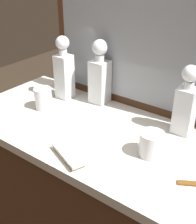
{
  "coord_description": "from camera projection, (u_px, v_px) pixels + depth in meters",
  "views": [
    {
      "loc": [
        0.62,
        -0.82,
        1.5
      ],
      "look_at": [
        0.0,
        0.0,
        0.94
      ],
      "focal_mm": 47.53,
      "sensor_mm": 36.0,
      "label": 1
    }
  ],
  "objects": [
    {
      "name": "crystal_decanter_far_left",
      "position": [
        185.0,
        107.0,
        1.14
      ],
      "size": [
        0.07,
        0.07,
        0.28
      ],
      "color": "white",
      "rests_on": "dresser"
    },
    {
      "name": "dresser_mirror",
      "position": [
        136.0,
        28.0,
        1.22
      ],
      "size": [
        0.87,
        0.03,
        0.72
      ],
      "color": "#472816",
      "rests_on": "dresser"
    },
    {
      "name": "dresser",
      "position": [
        98.0,
        206.0,
        1.41
      ],
      "size": [
        1.22,
        0.57,
        0.86
      ],
      "color": "#472816",
      "rests_on": "ground_plane"
    },
    {
      "name": "crystal_decanter_right",
      "position": [
        64.0,
        74.0,
        1.42
      ],
      "size": [
        0.07,
        0.07,
        0.31
      ],
      "color": "white",
      "rests_on": "dresser"
    },
    {
      "name": "silver_brush_center",
      "position": [
        69.0,
        155.0,
        1.03
      ],
      "size": [
        0.17,
        0.11,
        0.02
      ],
      "color": "#B7A88C",
      "rests_on": "dresser"
    },
    {
      "name": "crystal_tumbler_right",
      "position": [
        43.0,
        99.0,
        1.35
      ],
      "size": [
        0.08,
        0.08,
        0.1
      ],
      "color": "white",
      "rests_on": "dresser"
    },
    {
      "name": "crystal_decanter_front",
      "position": [
        100.0,
        78.0,
        1.37
      ],
      "size": [
        0.08,
        0.08,
        0.3
      ],
      "color": "white",
      "rests_on": "dresser"
    },
    {
      "name": "crystal_tumbler_far_right",
      "position": [
        151.0,
        145.0,
        1.04
      ],
      "size": [
        0.09,
        0.09,
        0.09
      ],
      "color": "white",
      "rests_on": "dresser"
    },
    {
      "name": "porcelain_dish",
      "position": [
        2.0,
        114.0,
        1.31
      ],
      "size": [
        0.07,
        0.07,
        0.01
      ],
      "color": "silver",
      "rests_on": "dresser"
    }
  ]
}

